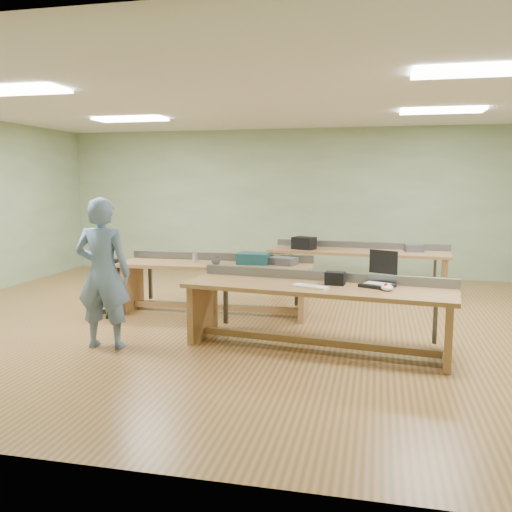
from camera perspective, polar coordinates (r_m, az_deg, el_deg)
name	(u,v)px	position (r m, az deg, el deg)	size (l,w,h in m)	color
floor	(255,322)	(7.58, -0.06, -6.92)	(10.00, 10.00, 0.00)	#9B643A
ceiling	(255,100)	(7.41, -0.06, 16.13)	(10.00, 10.00, 0.00)	silver
wall_back	(298,202)	(11.27, 4.47, 5.64)	(10.00, 0.04, 3.00)	#99B689
wall_front	(117,250)	(3.57, -14.43, 0.58)	(10.00, 0.04, 3.00)	#99B689
fluor_panels	(255,102)	(7.40, -0.06, 15.90)	(6.20, 3.50, 0.03)	white
workbench_front	(317,301)	(6.31, 6.47, -4.77)	(3.16, 1.21, 0.86)	#9C6C42
workbench_mid	(216,276)	(7.98, -4.26, -2.12)	(2.82, 0.78, 0.86)	#9C6C42
workbench_back	(358,261)	(9.58, 10.66, -0.52)	(3.13, 1.09, 0.86)	#9C6C42
person	(103,273)	(6.51, -15.81, -1.76)	(0.64, 0.42, 1.76)	#697CAB
laptop_base	(377,285)	(6.28, 12.65, -3.04)	(0.34, 0.28, 0.04)	black
laptop_screen	(383,262)	(6.36, 13.26, -0.62)	(0.34, 0.02, 0.27)	black
keyboard	(310,287)	(6.13, 5.74, -3.22)	(0.41, 0.14, 0.02)	silver
trackball_mouse	(387,288)	(6.10, 13.64, -3.25)	(0.13, 0.16, 0.07)	white
camera_bag	(335,278)	(6.32, 8.32, -2.34)	(0.22, 0.14, 0.15)	black
task_chair	(109,295)	(8.18, -15.19, -3.99)	(0.57, 0.57, 0.80)	black
parts_bin_teal	(254,258)	(7.85, -0.26, -0.24)	(0.45, 0.34, 0.16)	#13383D
parts_bin_grey	(283,261)	(7.78, 2.85, -0.51)	(0.39, 0.25, 0.11)	#39393B
mug	(216,261)	(7.80, -4.25, -0.51)	(0.13, 0.13, 0.11)	#39393B
drinks_can	(195,258)	(8.06, -6.44, -0.17)	(0.07, 0.07, 0.13)	silver
storage_box_back	(304,243)	(9.57, 5.07, 1.36)	(0.37, 0.27, 0.21)	black
tray_back	(414,248)	(9.57, 16.29, 0.80)	(0.30, 0.22, 0.12)	#39393B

